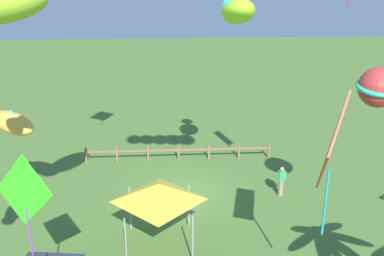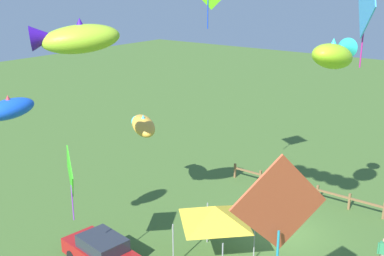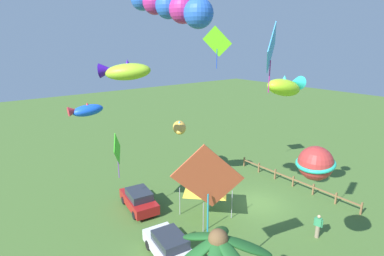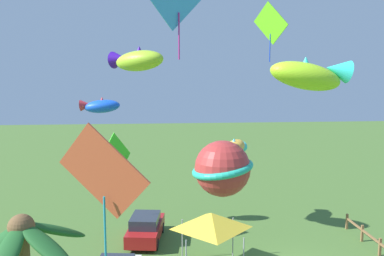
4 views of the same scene
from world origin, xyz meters
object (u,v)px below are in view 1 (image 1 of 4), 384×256
spectator_0 (281,181)px  festival_tent (159,192)px  kite_diamond_8 (332,145)px  kite_diamond_9 (24,193)px  kite_fish_4 (237,10)px  kite_fish_7 (10,123)px  kite_ball_0 (379,87)px

spectator_0 → festival_tent: (6.21, 3.99, 1.65)m
kite_diamond_8 → kite_diamond_9: size_ratio=1.46×
kite_fish_4 → kite_diamond_8: kite_fish_4 is taller
kite_diamond_8 → festival_tent: bearing=-40.0°
kite_fish_4 → kite_fish_7: size_ratio=1.18×
festival_tent → kite_ball_0: 9.31m
festival_tent → kite_fish_7: kite_fish_7 is taller
kite_fish_4 → festival_tent: bearing=42.5°
kite_diamond_8 → kite_ball_0: bearing=-130.4°
spectator_0 → kite_fish_4: bearing=15.9°
kite_diamond_8 → kite_diamond_9: kite_diamond_8 is taller
festival_tent → kite_ball_0: bearing=174.2°
kite_fish_4 → kite_diamond_9: kite_fish_4 is taller
kite_fish_7 → kite_diamond_8: kite_diamond_8 is taller
spectator_0 → kite_diamond_8: size_ratio=0.33×
festival_tent → kite_fish_4: 8.39m
kite_fish_7 → kite_diamond_8: size_ratio=0.57×
festival_tent → kite_diamond_9: (3.66, 4.69, 2.57)m
kite_ball_0 → kite_fish_4: kite_fish_4 is taller
spectator_0 → kite_fish_7: (12.51, 1.68, 4.00)m
kite_diamond_9 → kite_ball_0: bearing=-161.9°
kite_ball_0 → spectator_0: bearing=-68.1°
kite_fish_7 → kite_diamond_9: bearing=110.7°
spectator_0 → kite_ball_0: kite_ball_0 is taller
spectator_0 → festival_tent: festival_tent is taller
spectator_0 → kite_fish_4: kite_fish_4 is taller
spectator_0 → festival_tent: bearing=32.7°
spectator_0 → kite_diamond_8: bearing=82.8°
festival_tent → kite_diamond_9: size_ratio=0.88×
kite_ball_0 → kite_diamond_9: (11.80, 3.86, -1.87)m
spectator_0 → kite_fish_4: (2.69, 0.76, 8.55)m
kite_fish_7 → kite_ball_0: bearing=167.7°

